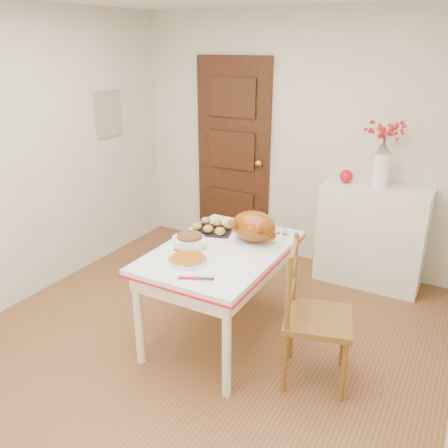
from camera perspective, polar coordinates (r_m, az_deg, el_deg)
The scene contains 18 objects.
floor at distance 3.64m, azimuth -3.99°, elevation -15.38°, with size 3.50×4.00×0.00m, color brown.
wall_back at distance 4.81m, azimuth 8.83°, elevation 9.98°, with size 3.50×0.00×2.50m, color beige.
wall_left at distance 4.26m, azimuth -24.80°, elevation 6.84°, with size 0.00×4.00×2.50m, color beige.
door_back at distance 5.11m, azimuth 1.13°, elevation 8.35°, with size 0.85×0.06×2.06m, color black.
photo_board at distance 4.99m, azimuth -13.97°, elevation 12.93°, with size 0.03×0.35×0.45m, color tan.
sideboard at distance 4.60m, azimuth 17.58°, elevation -1.38°, with size 0.96×0.42×0.96m, color #EEE8CD.
kitchen_table at distance 3.60m, azimuth -0.39°, elevation -8.59°, with size 0.87×1.27×0.76m, color white, non-canonical shape.
chair_oak at distance 3.18m, azimuth 11.47°, elevation -10.96°, with size 0.44×0.44×0.99m, color brown, non-canonical shape.
berry_vase at distance 4.37m, azimuth 18.91°, elevation 8.24°, with size 0.33×0.33×0.63m, color white, non-canonical shape.
apple at distance 4.49m, azimuth 14.73°, elevation 5.67°, with size 0.12×0.12×0.12m, color red.
turkey_platter at distance 3.47m, azimuth 3.65°, elevation -0.49°, with size 0.40×0.32×0.25m, color brown, non-canonical shape.
pumpkin_pie at distance 3.22m, azimuth -4.49°, elevation -4.26°, with size 0.26×0.26×0.05m, color #994D0D.
stuffing_dish at distance 3.45m, azimuth -4.21°, elevation -1.91°, with size 0.28×0.22×0.11m, color brown, non-canonical shape.
rolls_tray at distance 3.72m, azimuth -1.39°, elevation -0.36°, with size 0.30×0.24×0.08m, color olive, non-canonical shape.
pie_server at distance 3.00m, azimuth -3.44°, elevation -6.67°, with size 0.23×0.07×0.01m, color silver, non-canonical shape.
carving_knife at distance 3.34m, azimuth -4.74°, elevation -3.68°, with size 0.23×0.06×0.01m, color silver, non-canonical shape.
drinking_glass at distance 3.75m, azimuth 3.91°, elevation -0.03°, with size 0.06×0.06×0.11m, color white.
shaker_pair at distance 3.70m, azimuth 7.07°, elevation -0.51°, with size 0.10×0.04×0.09m, color white, non-canonical shape.
Camera 1 is at (1.63, -2.43, 2.17)m, focal length 37.35 mm.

